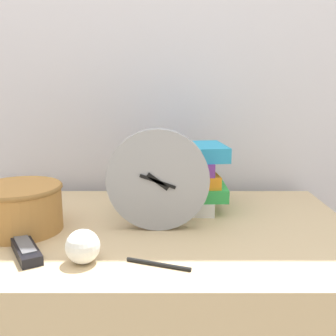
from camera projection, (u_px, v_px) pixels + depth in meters
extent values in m
cube|color=silver|center=(144.00, 56.00, 1.25)|extent=(6.00, 0.04, 2.40)
cylinder|color=#99999E|center=(156.00, 180.00, 0.93)|extent=(0.24, 0.03, 0.24)
cylinder|color=white|center=(156.00, 181.00, 0.92)|extent=(0.21, 0.01, 0.21)
cube|color=black|center=(156.00, 181.00, 0.91)|extent=(0.05, 0.01, 0.04)
cube|color=black|center=(156.00, 181.00, 0.91)|extent=(0.09, 0.01, 0.04)
cylinder|color=black|center=(156.00, 181.00, 0.91)|extent=(0.01, 0.00, 0.01)
cube|color=white|center=(178.00, 202.00, 1.10)|extent=(0.20, 0.17, 0.04)
cube|color=green|center=(182.00, 189.00, 1.10)|extent=(0.23, 0.18, 0.03)
cube|color=orange|center=(181.00, 178.00, 1.08)|extent=(0.20, 0.18, 0.03)
cube|color=#7A3899|center=(176.00, 165.00, 1.08)|extent=(0.19, 0.19, 0.04)
cube|color=#2D9ED1|center=(184.00, 152.00, 1.07)|extent=(0.23, 0.18, 0.04)
cylinder|color=#B27A3D|center=(17.00, 208.00, 0.93)|extent=(0.20, 0.20, 0.11)
torus|color=olive|center=(16.00, 188.00, 0.92)|extent=(0.21, 0.21, 0.01)
cube|color=black|center=(21.00, 246.00, 0.83)|extent=(0.13, 0.18, 0.02)
cube|color=#59595E|center=(21.00, 241.00, 0.82)|extent=(0.10, 0.14, 0.00)
sphere|color=white|center=(81.00, 247.00, 0.77)|extent=(0.07, 0.07, 0.07)
cylinder|color=black|center=(157.00, 264.00, 0.76)|extent=(0.13, 0.05, 0.01)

